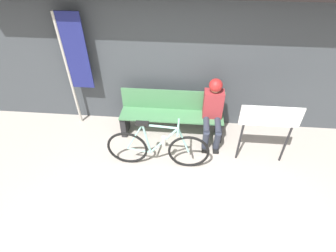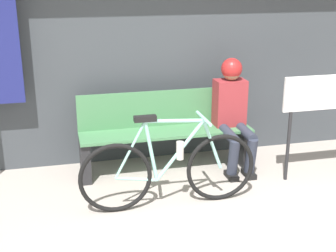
% 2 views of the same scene
% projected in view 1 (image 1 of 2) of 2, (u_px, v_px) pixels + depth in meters
% --- Properties ---
extents(ground_plane, '(24.00, 24.00, 0.00)m').
position_uv_depth(ground_plane, '(171.00, 222.00, 3.67)').
color(ground_plane, '#ADA399').
extents(storefront_wall, '(12.00, 0.56, 3.20)m').
position_uv_depth(storefront_wall, '(183.00, 41.00, 4.38)').
color(storefront_wall, '#3D4247').
rests_on(storefront_wall, ground_plane).
extents(park_bench_near, '(1.88, 0.42, 0.87)m').
position_uv_depth(park_bench_near, '(172.00, 115.00, 4.86)').
color(park_bench_near, '#477F51').
rests_on(park_bench_near, ground_plane).
extents(bicycle, '(1.68, 0.40, 0.91)m').
position_uv_depth(bicycle, '(158.00, 148.00, 4.25)').
color(bicycle, black).
rests_on(bicycle, ground_plane).
extents(person_seated, '(0.34, 0.63, 1.23)m').
position_uv_depth(person_seated, '(213.00, 108.00, 4.54)').
color(person_seated, '#2D3342').
rests_on(person_seated, ground_plane).
extents(banner_pole, '(0.45, 0.05, 2.17)m').
position_uv_depth(banner_pole, '(74.00, 60.00, 4.52)').
color(banner_pole, '#B7B2A8').
rests_on(banner_pole, ground_plane).
extents(signboard, '(0.93, 0.04, 1.12)m').
position_uv_depth(signboard, '(269.00, 121.00, 4.04)').
color(signboard, '#232326').
rests_on(signboard, ground_plane).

